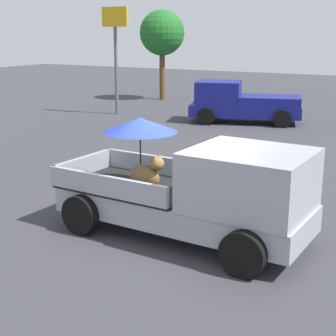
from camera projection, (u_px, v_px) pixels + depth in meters
ground_plane at (182, 235)px, 10.17m from camera, size 80.00×80.00×0.00m
pickup_truck_main at (201, 191)px, 9.69m from camera, size 5.13×2.44×2.30m
pickup_truck_red at (241, 103)px, 22.45m from camera, size 5.12×3.24×1.80m
motel_sign at (115, 40)px, 23.99m from camera, size 1.40×0.16×5.02m
tree_by_lot at (162, 33)px, 29.26m from camera, size 2.58×2.58×5.12m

